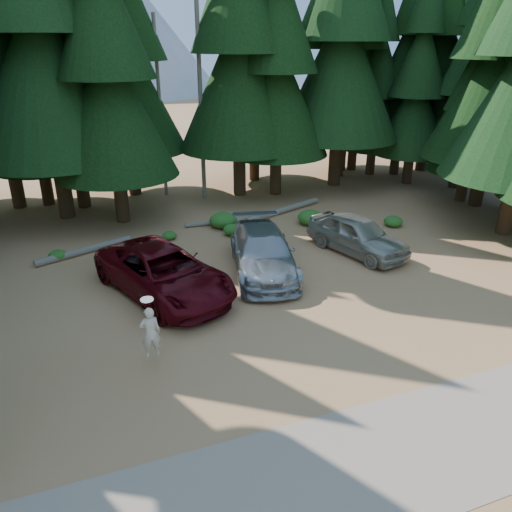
% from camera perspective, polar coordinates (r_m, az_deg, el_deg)
% --- Properties ---
extents(ground, '(160.00, 160.00, 0.00)m').
position_cam_1_polar(ground, '(17.20, 4.30, -6.83)').
color(ground, '#B5764C').
rests_on(ground, ground).
extents(gravel_strip, '(26.00, 3.50, 0.01)m').
position_cam_1_polar(gravel_strip, '(12.79, 17.29, -20.44)').
color(gravel_strip, tan).
rests_on(gravel_strip, ground).
extents(forest_belt_north, '(36.00, 7.00, 22.00)m').
position_cam_1_polar(forest_belt_north, '(30.38, -7.59, 6.73)').
color(forest_belt_north, black).
rests_on(forest_belt_north, ground).
extents(snag_front, '(0.24, 0.24, 12.00)m').
position_cam_1_polar(snag_front, '(28.94, -6.39, 18.09)').
color(snag_front, slate).
rests_on(snag_front, ground).
extents(snag_back, '(0.20, 0.20, 10.00)m').
position_cam_1_polar(snag_back, '(30.09, -10.89, 16.12)').
color(snag_back, slate).
rests_on(snag_back, ground).
extents(mountain_peak, '(48.00, 50.00, 28.00)m').
position_cam_1_polar(mountain_peak, '(101.79, -20.29, 24.50)').
color(mountain_peak, '#919499').
rests_on(mountain_peak, ground).
extents(red_pickup, '(4.91, 6.89, 1.74)m').
position_cam_1_polar(red_pickup, '(18.49, -10.49, -1.85)').
color(red_pickup, '#52070E').
rests_on(red_pickup, ground).
extents(silver_minivan_center, '(3.63, 6.18, 1.68)m').
position_cam_1_polar(silver_minivan_center, '(19.96, 0.82, 0.42)').
color(silver_minivan_center, '#A5A8AD').
rests_on(silver_minivan_center, ground).
extents(silver_minivan_right, '(3.27, 5.23, 1.66)m').
position_cam_1_polar(silver_minivan_right, '(22.27, 11.51, 2.42)').
color(silver_minivan_right, '#AAA597').
rests_on(silver_minivan_right, ground).
extents(frisbee_player, '(0.58, 0.42, 1.84)m').
position_cam_1_polar(frisbee_player, '(14.53, -11.99, -8.50)').
color(frisbee_player, beige).
rests_on(frisbee_player, ground).
extents(log_left, '(4.17, 1.86, 0.31)m').
position_cam_1_polar(log_left, '(23.16, -18.99, 0.61)').
color(log_left, slate).
rests_on(log_left, ground).
extents(log_mid, '(2.95, 0.48, 0.24)m').
position_cam_1_polar(log_mid, '(25.45, -4.85, 3.80)').
color(log_mid, slate).
rests_on(log_mid, ground).
extents(log_right, '(5.04, 2.26, 0.34)m').
position_cam_1_polar(log_right, '(27.20, 3.14, 5.27)').
color(log_right, slate).
rests_on(log_right, ground).
extents(shrub_far_left, '(0.76, 0.76, 0.42)m').
position_cam_1_polar(shrub_far_left, '(22.96, -21.73, 0.13)').
color(shrub_far_left, '#297021').
rests_on(shrub_far_left, ground).
extents(shrub_left, '(0.68, 0.68, 0.38)m').
position_cam_1_polar(shrub_left, '(23.85, -9.87, 2.33)').
color(shrub_left, '#297021').
rests_on(shrub_left, ground).
extents(shrub_center_left, '(1.37, 1.37, 0.75)m').
position_cam_1_polar(shrub_center_left, '(25.03, -3.77, 4.11)').
color(shrub_center_left, '#297021').
rests_on(shrub_center_left, ground).
extents(shrub_center_right, '(0.95, 0.95, 0.52)m').
position_cam_1_polar(shrub_center_right, '(24.03, -2.65, 3.01)').
color(shrub_center_right, '#297021').
rests_on(shrub_center_right, ground).
extents(shrub_right, '(0.95, 0.95, 0.52)m').
position_cam_1_polar(shrub_right, '(23.07, -0.48, 2.14)').
color(shrub_right, '#297021').
rests_on(shrub_right, ground).
extents(shrub_far_right, '(1.30, 1.30, 0.72)m').
position_cam_1_polar(shrub_far_right, '(25.57, 6.25, 4.41)').
color(shrub_far_right, '#297021').
rests_on(shrub_far_right, ground).
extents(shrub_edge_east, '(0.94, 0.94, 0.52)m').
position_cam_1_polar(shrub_edge_east, '(26.11, 15.42, 3.86)').
color(shrub_edge_east, '#297021').
rests_on(shrub_edge_east, ground).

